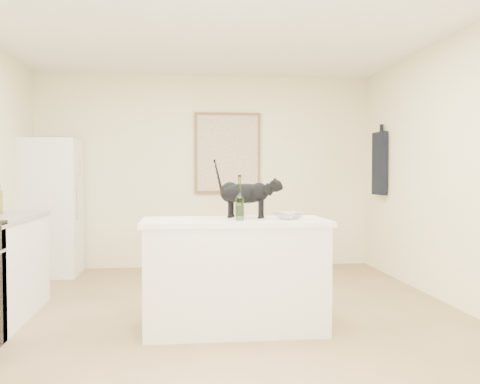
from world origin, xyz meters
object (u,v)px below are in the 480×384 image
wine_bottle (240,200)px  fridge (51,207)px  black_cat (245,196)px  glass_bowl (289,216)px

wine_bottle → fridge: bearing=128.3°
fridge → wine_bottle: fridge is taller
black_cat → wine_bottle: size_ratio=1.66×
fridge → black_cat: (2.15, -2.42, 0.23)m
fridge → black_cat: bearing=-48.3°
fridge → glass_bowl: 3.62m
wine_bottle → glass_bowl: bearing=2.0°
black_cat → wine_bottle: 0.23m
glass_bowl → black_cat: bearing=148.0°
black_cat → wine_bottle: bearing=-84.6°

